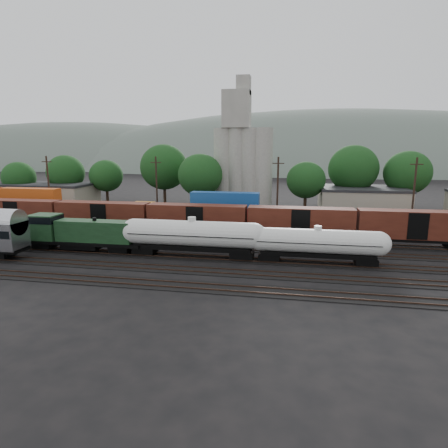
% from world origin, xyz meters
% --- Properties ---
extents(ground, '(600.00, 600.00, 0.00)m').
position_xyz_m(ground, '(0.00, 0.00, 0.00)').
color(ground, black).
extents(tracks, '(180.00, 33.20, 0.20)m').
position_xyz_m(tracks, '(0.00, 0.00, 0.05)').
color(tracks, black).
rests_on(tracks, ground).
extents(green_locomotive, '(17.24, 3.04, 4.56)m').
position_xyz_m(green_locomotive, '(-13.59, -5.00, 2.60)').
color(green_locomotive, black).
rests_on(green_locomotive, ground).
extents(tank_car_a, '(18.61, 3.33, 4.88)m').
position_xyz_m(tank_car_a, '(2.59, -5.00, 2.88)').
color(tank_car_a, white).
rests_on(tank_car_a, ground).
extents(tank_car_b, '(16.55, 2.96, 4.34)m').
position_xyz_m(tank_car_b, '(17.85, -5.00, 2.58)').
color(tank_car_b, white).
rests_on(tank_car_b, ground).
extents(orange_locomotive, '(17.14, 2.86, 4.29)m').
position_xyz_m(orange_locomotive, '(-5.79, 10.00, 2.45)').
color(orange_locomotive, black).
rests_on(orange_locomotive, ground).
extents(boxcar_string, '(169.00, 2.90, 4.20)m').
position_xyz_m(boxcar_string, '(16.04, 5.00, 3.12)').
color(boxcar_string, black).
rests_on(boxcar_string, ground).
extents(container_wall, '(165.94, 2.60, 5.80)m').
position_xyz_m(container_wall, '(-5.35, 15.00, 2.56)').
color(container_wall, black).
rests_on(container_wall, ground).
extents(grain_silo, '(13.40, 5.00, 29.00)m').
position_xyz_m(grain_silo, '(3.28, 36.00, 11.26)').
color(grain_silo, '#A6A398').
rests_on(grain_silo, ground).
extents(industrial_sheds, '(119.38, 17.26, 5.10)m').
position_xyz_m(industrial_sheds, '(6.63, 35.25, 2.56)').
color(industrial_sheds, '#9E937F').
rests_on(industrial_sheds, ground).
extents(tree_band, '(163.79, 21.04, 14.53)m').
position_xyz_m(tree_band, '(5.81, 37.49, 7.86)').
color(tree_band, black).
rests_on(tree_band, ground).
extents(utility_poles, '(122.20, 0.36, 12.00)m').
position_xyz_m(utility_poles, '(0.00, 22.00, 6.21)').
color(utility_poles, black).
rests_on(utility_poles, ground).
extents(distant_hills, '(860.00, 286.00, 130.00)m').
position_xyz_m(distant_hills, '(23.92, 260.00, -20.56)').
color(distant_hills, '#59665B').
rests_on(distant_hills, ground).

